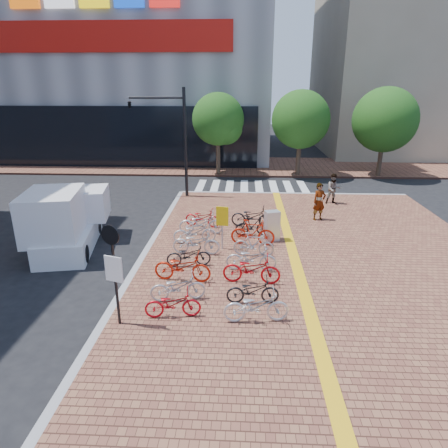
# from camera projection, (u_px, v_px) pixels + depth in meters

# --- Properties ---
(ground) EXTENTS (120.00, 120.00, 0.00)m
(ground) POSITION_uv_depth(u_px,v_px,m) (243.00, 284.00, 13.92)
(ground) COLOR black
(ground) RESTS_ON ground
(sidewalk) EXTENTS (14.00, 34.00, 0.15)m
(sidewalk) POSITION_uv_depth(u_px,v_px,m) (374.00, 388.00, 9.04)
(sidewalk) COLOR brown
(sidewalk) RESTS_ON ground
(tactile_strip) EXTENTS (0.40, 34.00, 0.01)m
(tactile_strip) POSITION_uv_depth(u_px,v_px,m) (330.00, 384.00, 9.06)
(tactile_strip) COLOR gold
(tactile_strip) RESTS_ON sidewalk
(kerb_west) EXTENTS (0.25, 34.00, 0.15)m
(kerb_west) POSITION_uv_depth(u_px,v_px,m) (72.00, 377.00, 9.37)
(kerb_west) COLOR gray
(kerb_west) RESTS_ON ground
(kerb_north) EXTENTS (14.00, 0.25, 0.15)m
(kerb_north) POSITION_uv_depth(u_px,v_px,m) (292.00, 194.00, 25.06)
(kerb_north) COLOR gray
(kerb_north) RESTS_ON ground
(far_sidewalk) EXTENTS (70.00, 8.00, 0.15)m
(far_sidewalk) POSITION_uv_depth(u_px,v_px,m) (245.00, 166.00, 33.69)
(far_sidewalk) COLOR brown
(far_sidewalk) RESTS_ON ground
(department_store) EXTENTS (36.00, 24.27, 28.00)m
(department_store) POSITION_uv_depth(u_px,v_px,m) (89.00, 7.00, 40.20)
(department_store) COLOR gray
(department_store) RESTS_ON ground
(building_beige) EXTENTS (20.00, 18.00, 18.00)m
(building_beige) POSITION_uv_depth(u_px,v_px,m) (425.00, 59.00, 40.25)
(building_beige) COLOR gray
(building_beige) RESTS_ON ground
(crosswalk) EXTENTS (7.50, 4.00, 0.01)m
(crosswalk) POSITION_uv_depth(u_px,v_px,m) (252.00, 187.00, 27.09)
(crosswalk) COLOR silver
(crosswalk) RESTS_ON ground
(street_trees) EXTENTS (16.20, 4.60, 6.35)m
(street_trees) POSITION_uv_depth(u_px,v_px,m) (315.00, 121.00, 28.78)
(street_trees) COLOR #38281E
(street_trees) RESTS_ON far_sidewalk
(bike_0) EXTENTS (1.69, 0.79, 0.86)m
(bike_0) POSITION_uv_depth(u_px,v_px,m) (173.00, 304.00, 11.55)
(bike_0) COLOR red
(bike_0) RESTS_ON sidewalk
(bike_1) EXTENTS (1.82, 0.93, 0.91)m
(bike_1) POSITION_uv_depth(u_px,v_px,m) (178.00, 287.00, 12.46)
(bike_1) COLOR #B7B7BC
(bike_1) RESTS_ON sidewalk
(bike_2) EXTENTS (2.04, 0.88, 1.04)m
(bike_2) POSITION_uv_depth(u_px,v_px,m) (182.00, 267.00, 13.69)
(bike_2) COLOR red
(bike_2) RESTS_ON sidewalk
(bike_3) EXTENTS (1.72, 0.83, 0.86)m
(bike_3) POSITION_uv_depth(u_px,v_px,m) (189.00, 255.00, 14.84)
(bike_3) COLOR black
(bike_3) RESTS_ON sidewalk
(bike_4) EXTENTS (1.91, 0.72, 0.99)m
(bike_4) POSITION_uv_depth(u_px,v_px,m) (196.00, 242.00, 15.86)
(bike_4) COLOR silver
(bike_4) RESTS_ON sidewalk
(bike_5) EXTENTS (1.90, 0.93, 0.96)m
(bike_5) POSITION_uv_depth(u_px,v_px,m) (195.00, 232.00, 17.01)
(bike_5) COLOR silver
(bike_5) RESTS_ON sidewalk
(bike_6) EXTENTS (2.04, 0.82, 1.05)m
(bike_6) POSITION_uv_depth(u_px,v_px,m) (201.00, 223.00, 18.01)
(bike_6) COLOR silver
(bike_6) RESTS_ON sidewalk
(bike_7) EXTENTS (1.79, 0.92, 0.89)m
(bike_7) POSITION_uv_depth(u_px,v_px,m) (202.00, 217.00, 19.00)
(bike_7) COLOR #B40C15
(bike_7) RESTS_ON sidewalk
(bike_8) EXTENTS (1.93, 0.85, 0.98)m
(bike_8) POSITION_uv_depth(u_px,v_px,m) (256.00, 306.00, 11.31)
(bike_8) COLOR silver
(bike_8) RESTS_ON sidewalk
(bike_9) EXTENTS (1.66, 0.67, 0.86)m
(bike_9) POSITION_uv_depth(u_px,v_px,m) (253.00, 291.00, 12.29)
(bike_9) COLOR black
(bike_9) RESTS_ON sidewalk
(bike_10) EXTENTS (2.01, 0.83, 1.03)m
(bike_10) POSITION_uv_depth(u_px,v_px,m) (251.00, 269.00, 13.53)
(bike_10) COLOR #B90D13
(bike_10) RESTS_ON sidewalk
(bike_11) EXTENTS (1.86, 0.69, 0.97)m
(bike_11) POSITION_uv_depth(u_px,v_px,m) (251.00, 258.00, 14.46)
(bike_11) COLOR #BCBBC1
(bike_11) RESTS_ON sidewalk
(bike_12) EXTENTS (1.66, 0.63, 0.98)m
(bike_12) POSITION_uv_depth(u_px,v_px,m) (254.00, 244.00, 15.70)
(bike_12) COLOR #B0B0B5
(bike_12) RESTS_ON sidewalk
(bike_13) EXTENTS (1.90, 0.72, 1.11)m
(bike_13) POSITION_uv_depth(u_px,v_px,m) (253.00, 232.00, 16.77)
(bike_13) COLOR red
(bike_13) RESTS_ON sidewalk
(bike_14) EXTENTS (1.62, 0.69, 0.95)m
(bike_14) POSITION_uv_depth(u_px,v_px,m) (253.00, 225.00, 17.85)
(bike_14) COLOR black
(bike_14) RESTS_ON sidewalk
(bike_15) EXTENTS (2.04, 0.93, 1.04)m
(bike_15) POSITION_uv_depth(u_px,v_px,m) (252.00, 216.00, 18.92)
(bike_15) COLOR black
(bike_15) RESTS_ON sidewalk
(pedestrian_a) EXTENTS (0.80, 0.67, 1.87)m
(pedestrian_a) POSITION_uv_depth(u_px,v_px,m) (319.00, 202.00, 19.80)
(pedestrian_a) COLOR gray
(pedestrian_a) RESTS_ON sidewalk
(pedestrian_b) EXTENTS (0.87, 0.69, 1.72)m
(pedestrian_b) POSITION_uv_depth(u_px,v_px,m) (334.00, 189.00, 22.55)
(pedestrian_b) COLOR #4D5161
(pedestrian_b) RESTS_ON sidewalk
(utility_box) EXTENTS (0.71, 0.60, 1.32)m
(utility_box) POSITION_uv_depth(u_px,v_px,m) (272.00, 226.00, 17.24)
(utility_box) COLOR silver
(utility_box) RESTS_ON sidewalk
(yellow_sign) EXTENTS (0.50, 0.14, 1.83)m
(yellow_sign) POSITION_uv_depth(u_px,v_px,m) (222.00, 220.00, 16.08)
(yellow_sign) COLOR #B7B7BC
(yellow_sign) RESTS_ON sidewalk
(notice_sign) EXTENTS (0.54, 0.21, 2.99)m
(notice_sign) POSITION_uv_depth(u_px,v_px,m) (113.00, 263.00, 10.72)
(notice_sign) COLOR black
(notice_sign) RESTS_ON sidewalk
(traffic_light_pole) EXTENTS (3.39, 1.31, 6.31)m
(traffic_light_pole) POSITION_uv_depth(u_px,v_px,m) (160.00, 123.00, 23.07)
(traffic_light_pole) COLOR black
(traffic_light_pole) RESTS_ON sidewalk
(box_truck) EXTENTS (2.83, 4.88, 2.66)m
(box_truck) POSITION_uv_depth(u_px,v_px,m) (67.00, 221.00, 16.53)
(box_truck) COLOR silver
(box_truck) RESTS_ON ground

